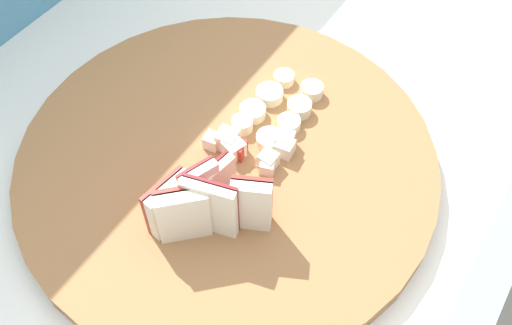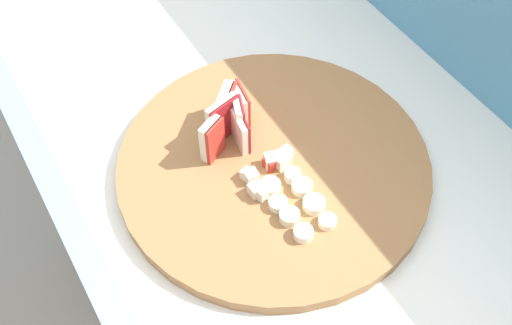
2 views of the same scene
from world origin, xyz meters
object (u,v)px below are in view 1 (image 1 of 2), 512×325
(apple_wedge_fan, at_px, (203,202))
(banana_slice_rows, at_px, (277,109))
(apple_dice_pile, at_px, (250,148))
(cutting_board, at_px, (227,161))

(apple_wedge_fan, bearing_deg, banana_slice_rows, 4.88)
(apple_wedge_fan, xyz_separation_m, apple_dice_pile, (0.09, 0.01, -0.02))
(apple_wedge_fan, relative_size, banana_slice_rows, 0.87)
(apple_dice_pile, height_order, banana_slice_rows, apple_dice_pile)
(apple_dice_pile, distance_m, banana_slice_rows, 0.06)
(cutting_board, height_order, apple_wedge_fan, apple_wedge_fan)
(apple_dice_pile, relative_size, banana_slice_rows, 0.78)
(apple_dice_pile, xyz_separation_m, banana_slice_rows, (0.06, 0.01, -0.00))
(cutting_board, height_order, banana_slice_rows, banana_slice_rows)
(apple_dice_pile, bearing_deg, cutting_board, 128.14)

